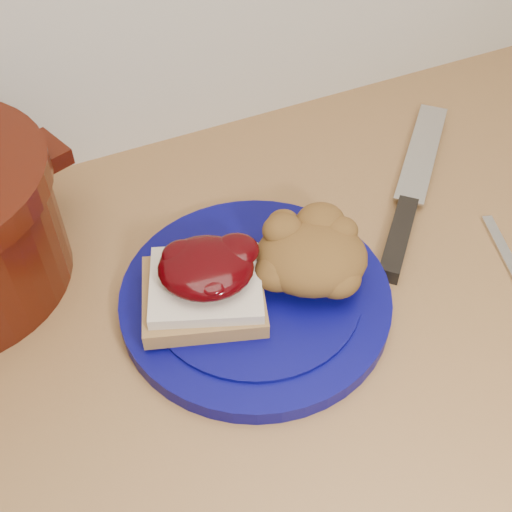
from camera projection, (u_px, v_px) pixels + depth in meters
name	position (u px, v px, depth m)	size (l,w,h in m)	color
base_cabinet	(272.00, 473.00, 1.04)	(4.00, 0.60, 0.86)	beige
plate	(255.00, 298.00, 0.67)	(0.28, 0.28, 0.02)	#060553
sandwich	(205.00, 283.00, 0.63)	(0.15, 0.14, 0.06)	olive
stuffing_mound	(312.00, 257.00, 0.66)	(0.12, 0.10, 0.06)	brown
chef_knife	(406.00, 212.00, 0.76)	(0.25, 0.26, 0.02)	black
butter_knife	(512.00, 265.00, 0.71)	(0.16, 0.01, 0.00)	silver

